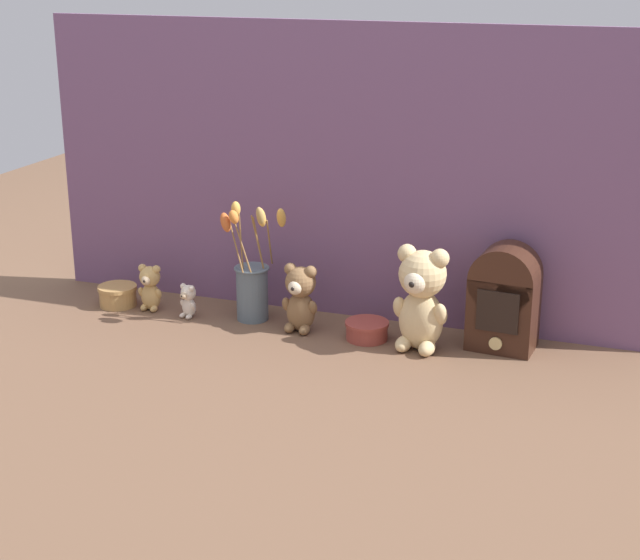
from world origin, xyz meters
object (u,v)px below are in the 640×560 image
flower_vase (252,282)px  vintage_radio (504,296)px  teddy_bear_large (421,297)px  teddy_bear_small (150,286)px  decorative_tin_short (118,295)px  decorative_tin_tall (367,330)px  teddy_bear_tiny (188,300)px  teddy_bear_medium (300,297)px

flower_vase → vintage_radio: 0.68m
teddy_bear_large → teddy_bear_small: size_ratio=2.05×
teddy_bear_large → teddy_bear_small: teddy_bear_large is taller
flower_vase → decorative_tin_short: flower_vase is taller
decorative_tin_tall → teddy_bear_tiny: bearing=-178.3°
vintage_radio → decorative_tin_short: vintage_radio is taller
teddy_bear_small → decorative_tin_tall: bearing=-0.4°
teddy_bear_large → teddy_bear_small: 0.79m
decorative_tin_short → teddy_bear_tiny: bearing=-4.5°
flower_vase → decorative_tin_tall: size_ratio=2.94×
teddy_bear_small → decorative_tin_short: bearing=-179.4°
flower_vase → decorative_tin_short: (-0.41, -0.03, -0.08)m
teddy_bear_large → vintage_radio: bearing=22.3°
teddy_bear_large → teddy_bear_small: bearing=178.2°
teddy_bear_small → decorative_tin_short: size_ratio=1.20×
teddy_bear_large → teddy_bear_medium: (-0.33, 0.02, -0.04)m
teddy_bear_medium → vintage_radio: vintage_radio is taller
teddy_bear_small → teddy_bear_tiny: 0.13m
vintage_radio → teddy_bear_tiny: bearing=-175.0°
teddy_bear_medium → teddy_bear_tiny: teddy_bear_medium is taller
flower_vase → vintage_radio: bearing=2.5°
flower_vase → decorative_tin_tall: flower_vase is taller
teddy_bear_tiny → flower_vase: flower_vase is taller
teddy_bear_tiny → vintage_radio: 0.86m
teddy_bear_medium → teddy_bear_small: bearing=178.9°
decorative_tin_tall → flower_vase: bearing=174.9°
teddy_bear_large → teddy_bear_medium: 0.33m
decorative_tin_short → flower_vase: bearing=3.7°
teddy_bear_large → decorative_tin_tall: teddy_bear_large is taller
teddy_bear_medium → decorative_tin_short: teddy_bear_medium is taller
teddy_bear_medium → flower_vase: flower_vase is taller
vintage_radio → decorative_tin_short: (-1.08, -0.06, -0.11)m
teddy_bear_large → teddy_bear_tiny: teddy_bear_large is taller
flower_vase → vintage_radio: (0.67, 0.03, 0.03)m
teddy_bear_medium → decorative_tin_short: (-0.56, 0.01, -0.07)m
teddy_bear_tiny → flower_vase: bearing=14.4°
vintage_radio → decorative_tin_short: size_ratio=2.46×
teddy_bear_small → vintage_radio: bearing=3.2°
flower_vase → vintage_radio: flower_vase is taller
flower_vase → decorative_tin_short: 0.41m
teddy_bear_large → flower_vase: size_ratio=0.80×
teddy_bear_tiny → decorative_tin_tall: teddy_bear_tiny is taller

